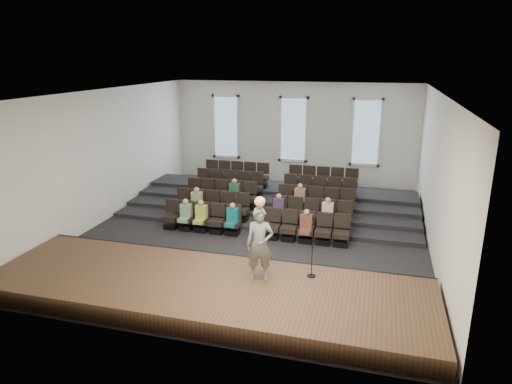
% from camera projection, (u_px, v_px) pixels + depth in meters
% --- Properties ---
extents(ground, '(14.00, 14.00, 0.00)m').
position_uv_depth(ground, '(256.00, 230.00, 16.80)').
color(ground, black).
rests_on(ground, ground).
extents(ceiling, '(12.00, 14.00, 0.02)m').
position_uv_depth(ceiling, '(256.00, 92.00, 15.37)').
color(ceiling, white).
rests_on(ceiling, ground).
extents(wall_back, '(12.00, 0.04, 5.00)m').
position_uv_depth(wall_back, '(293.00, 133.00, 22.58)').
color(wall_back, white).
rests_on(wall_back, ground).
extents(wall_front, '(12.00, 0.04, 5.00)m').
position_uv_depth(wall_front, '(169.00, 238.00, 9.60)').
color(wall_front, white).
rests_on(wall_front, ground).
extents(wall_left, '(0.04, 14.00, 5.00)m').
position_uv_depth(wall_left, '(106.00, 155.00, 17.61)').
color(wall_left, white).
rests_on(wall_left, ground).
extents(wall_right, '(0.04, 14.00, 5.00)m').
position_uv_depth(wall_right, '(438.00, 176.00, 14.57)').
color(wall_right, white).
rests_on(wall_right, ground).
extents(stage, '(11.80, 3.60, 0.50)m').
position_uv_depth(stage, '(206.00, 290.00, 12.02)').
color(stage, '#513423').
rests_on(stage, ground).
extents(stage_lip, '(11.80, 0.06, 0.52)m').
position_uv_depth(stage_lip, '(227.00, 262.00, 13.65)').
color(stage_lip, black).
rests_on(stage_lip, ground).
extents(risers, '(11.80, 4.80, 0.60)m').
position_uv_depth(risers, '(276.00, 200.00, 19.68)').
color(risers, black).
rests_on(risers, ground).
extents(seating_rows, '(6.80, 4.70, 1.67)m').
position_uv_depth(seating_rows, '(267.00, 201.00, 18.03)').
color(seating_rows, black).
rests_on(seating_rows, ground).
extents(windows, '(8.44, 0.10, 3.24)m').
position_uv_depth(windows, '(293.00, 129.00, 22.46)').
color(windows, white).
rests_on(windows, wall_back).
extents(audience, '(5.45, 2.64, 1.10)m').
position_uv_depth(audience, '(251.00, 208.00, 16.85)').
color(audience, '#AFBE4C').
rests_on(audience, seating_rows).
extents(speaker, '(0.79, 0.59, 1.98)m').
position_uv_depth(speaker, '(260.00, 244.00, 11.82)').
color(speaker, slate).
rests_on(speaker, stage).
extents(mic_stand, '(0.24, 0.24, 1.44)m').
position_uv_depth(mic_stand, '(312.00, 262.00, 12.12)').
color(mic_stand, black).
rests_on(mic_stand, stage).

